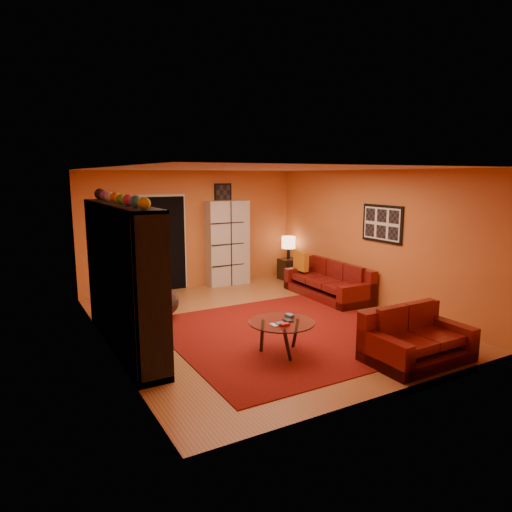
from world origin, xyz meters
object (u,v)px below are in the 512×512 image
coffee_table (282,325)px  side_table (288,269)px  table_lamp (289,243)px  tv (124,278)px  bowl_chair (160,303)px  entertainment_unit (122,277)px  storage_cabinet (227,243)px  loveseat (413,339)px  sofa (330,283)px

coffee_table → side_table: size_ratio=1.86×
table_lamp → tv: bearing=-151.7°
tv → bowl_chair: 1.40m
tv → side_table: tv is taller
entertainment_unit → storage_cabinet: size_ratio=1.56×
bowl_chair → side_table: bearing=22.4°
entertainment_unit → bowl_chair: size_ratio=4.51×
storage_cabinet → coffee_table: bearing=-103.9°
entertainment_unit → loveseat: (3.32, -2.42, -0.76)m
bowl_chair → table_lamp: 4.02m
tv → storage_cabinet: 4.03m
entertainment_unit → loveseat: entertainment_unit is taller
bowl_chair → table_lamp: size_ratio=1.22×
bowl_chair → side_table: 3.98m
entertainment_unit → sofa: entertainment_unit is taller
tv → storage_cabinet: bearing=-47.8°
storage_cabinet → bowl_chair: 2.91m
loveseat → side_table: (1.21, 4.93, -0.04)m
tv → table_lamp: bearing=-61.7°
sofa → bowl_chair: bearing=177.8°
storage_cabinet → side_table: 1.68m
entertainment_unit → tv: entertainment_unit is taller
side_table → table_lamp: bearing=0.0°
tv → loveseat: bearing=-127.6°
entertainment_unit → tv: 0.11m
side_table → entertainment_unit: bearing=-151.0°
sofa → side_table: bearing=88.1°
loveseat → side_table: loveseat is taller
coffee_table → bowl_chair: bearing=113.0°
sofa → bowl_chair: 3.57m
loveseat → bowl_chair: 4.21m
entertainment_unit → sofa: 4.54m
side_table → tv: bearing=-151.7°
tv → sofa: size_ratio=0.48×
tv → storage_cabinet: (2.98, 2.70, -0.05)m
tv → loveseat: 4.19m
loveseat → bowl_chair: loveseat is taller
entertainment_unit → tv: bearing=62.3°
loveseat → table_lamp: table_lamp is taller
loveseat → coffee_table: loveseat is taller
tv → side_table: (4.47, 2.41, -0.76)m
entertainment_unit → bowl_chair: 1.51m
entertainment_unit → tv: (0.05, 0.10, -0.04)m
table_lamp → loveseat: bearing=-103.7°
side_table → table_lamp: 0.64m
coffee_table → side_table: bearing=55.5°
tv → coffee_table: 2.40m
coffee_table → storage_cabinet: size_ratio=0.48×
entertainment_unit → table_lamp: bearing=29.0°
storage_cabinet → side_table: storage_cabinet is taller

